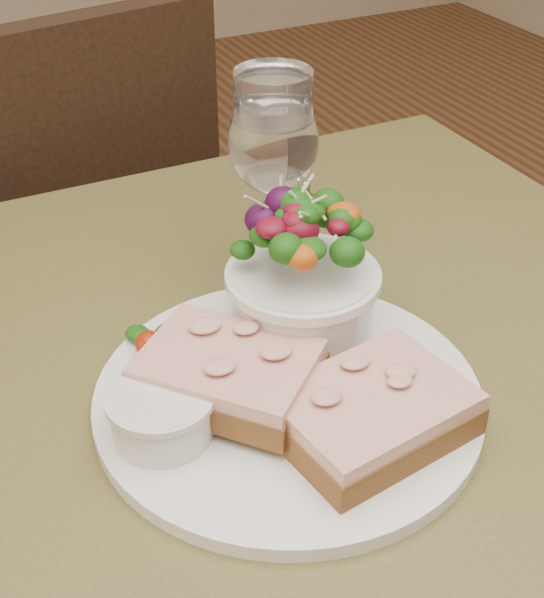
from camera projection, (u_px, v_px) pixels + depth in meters
name	position (u px, v px, depth m)	size (l,w,h in m)	color
cafe_table	(289.00, 484.00, 0.69)	(0.80, 0.80, 0.75)	#47401E
chair_far	(55.00, 375.00, 1.35)	(0.49, 0.49, 0.90)	black
dinner_plate	(288.00, 397.00, 0.61)	(0.28, 0.28, 0.01)	white
sandwich_front	(372.00, 412.00, 0.57)	(0.14, 0.11, 0.03)	#4A2713
sandwich_back	(228.00, 373.00, 0.59)	(0.15, 0.15, 0.03)	#4A2713
ramekin	(161.00, 412.00, 0.56)	(0.07, 0.07, 0.04)	silver
salad_bowl	(303.00, 273.00, 0.63)	(0.11, 0.11, 0.13)	white
garnish	(159.00, 340.00, 0.65)	(0.05, 0.04, 0.02)	#0D380A
wine_glass	(273.00, 148.00, 0.69)	(0.08, 0.08, 0.18)	white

